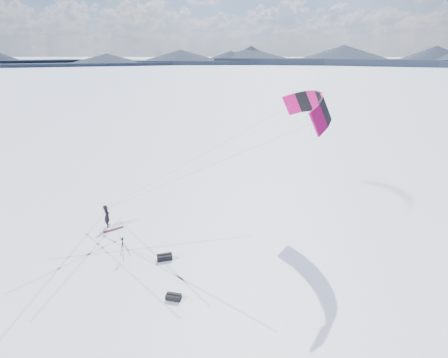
# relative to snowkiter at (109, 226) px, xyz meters

# --- Properties ---
(ground) EXTENTS (1800.00, 1800.00, 0.00)m
(ground) POSITION_rel_snowkiter_xyz_m (3.05, -4.08, 0.00)
(ground) COLOR white
(horizon_hills) EXTENTS (704.00, 705.94, 8.00)m
(horizon_hills) POSITION_rel_snowkiter_xyz_m (3.05, -4.08, 2.86)
(horizon_hills) COLOR #181D31
(horizon_hills) RESTS_ON ground
(snow_tracks) EXTENTS (17.62, 10.25, 0.01)m
(snow_tracks) POSITION_rel_snowkiter_xyz_m (3.37, -4.07, 0.00)
(snow_tracks) COLOR #A5B4D5
(snow_tracks) RESTS_ON ground
(snowkiter) EXTENTS (0.58, 0.70, 1.66)m
(snowkiter) POSITION_rel_snowkiter_xyz_m (0.00, 0.00, 0.00)
(snowkiter) COLOR black
(snowkiter) RESTS_ON ground
(snowboard) EXTENTS (1.24, 1.08, 0.04)m
(snowboard) POSITION_rel_snowkiter_xyz_m (0.54, -0.47, 0.02)
(snowboard) COLOR maroon
(snowboard) RESTS_ON ground
(tripod) EXTENTS (0.64, 0.60, 1.35)m
(tripod) POSITION_rel_snowkiter_xyz_m (2.46, -3.63, 0.87)
(tripod) COLOR black
(tripod) RESTS_ON ground
(gear_bag_a) EXTENTS (0.98, 0.67, 0.40)m
(gear_bag_a) POSITION_rel_snowkiter_xyz_m (4.93, -3.69, 0.18)
(gear_bag_a) COLOR black
(gear_bag_a) RESTS_ON ground
(gear_bag_b) EXTENTS (0.80, 0.47, 0.34)m
(gear_bag_b) POSITION_rel_snowkiter_xyz_m (6.14, -6.95, 0.15)
(gear_bag_b) COLOR black
(gear_bag_b) RESTS_ON ground
(power_kite) EXTENTS (15.10, 6.87, 7.93)m
(power_kite) POSITION_rel_snowkiter_xyz_m (13.81, 1.52, 8.30)
(power_kite) COLOR #B10556
(power_kite) RESTS_ON ground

